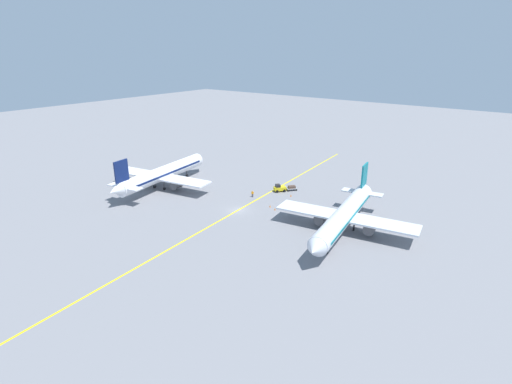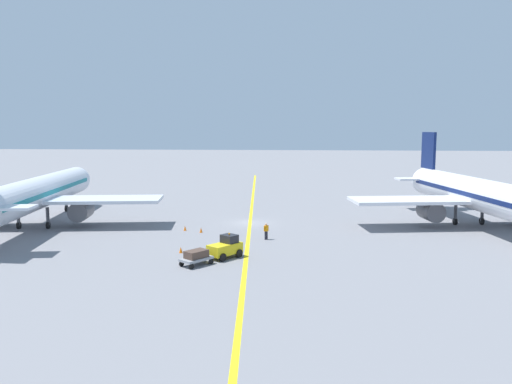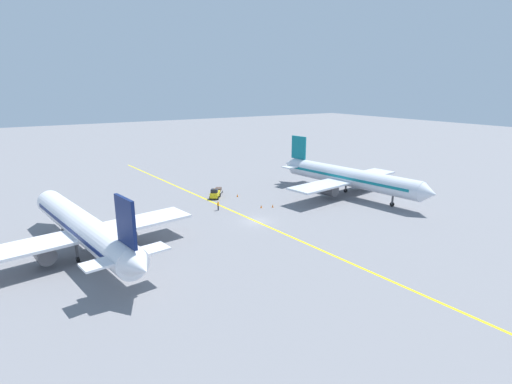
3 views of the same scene
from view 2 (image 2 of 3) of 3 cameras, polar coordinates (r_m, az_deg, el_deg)
ground_plane at (r=59.05m, az=-0.69°, el=-3.55°), size 400.00×400.00×0.00m
apron_yellow_centreline at (r=59.05m, az=-0.69°, el=-3.55°), size 9.52×119.68×0.01m
airplane_at_gate at (r=61.79m, az=-23.74°, el=-0.21°), size 28.46×35.50×10.60m
airplane_adjacent_stand at (r=61.08m, az=23.93°, el=-0.30°), size 28.47×35.47×10.60m
baggage_tug_white at (r=43.35m, az=-3.49°, el=-6.34°), size 3.03×3.29×2.11m
baggage_cart_trailing at (r=41.25m, az=-6.83°, el=-7.29°), size 2.70×2.91×1.24m
ground_crew_worker at (r=50.18m, az=1.17°, el=-4.44°), size 0.47×0.41×1.68m
traffic_cone_near_nose at (r=45.54m, az=-8.59°, el=-6.55°), size 0.32×0.32×0.55m
traffic_cone_mid_apron at (r=53.95m, az=-6.30°, el=-4.34°), size 0.32×0.32×0.55m
traffic_cone_by_wingtip at (r=55.15m, az=-8.11°, el=-4.11°), size 0.32×0.32×0.55m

